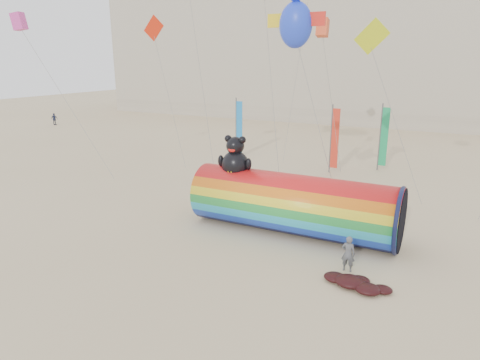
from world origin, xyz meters
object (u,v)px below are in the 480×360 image
at_px(kite_handler, 348,254).
at_px(fabric_bundle, 355,283).
at_px(hotel_building, 301,46).
at_px(windsock_assembly, 293,202).

bearing_deg(kite_handler, fabric_bundle, 116.54).
height_order(hotel_building, kite_handler, hotel_building).
xyz_separation_m(kite_handler, fabric_bundle, (0.59, -1.17, -0.59)).
bearing_deg(kite_handler, hotel_building, -68.39).
relative_size(hotel_building, fabric_bundle, 23.06).
distance_m(kite_handler, fabric_bundle, 1.44).
bearing_deg(windsock_assembly, fabric_bundle, -44.81).
xyz_separation_m(hotel_building, kite_handler, (18.82, -47.12, -9.55)).
bearing_deg(fabric_bundle, kite_handler, 116.70).
bearing_deg(hotel_building, kite_handler, -68.23).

